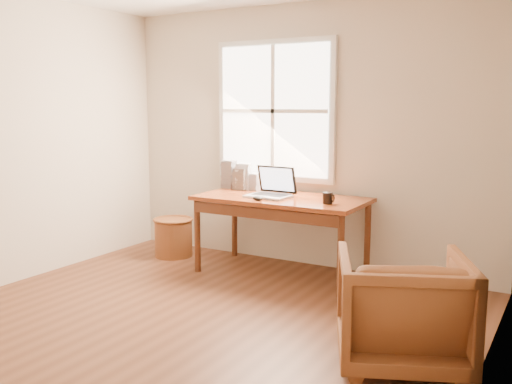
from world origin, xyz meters
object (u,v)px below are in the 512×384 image
Objects in this scene: laptop at (268,183)px; cd_stack_a at (243,176)px; wicker_stool at (173,238)px; coffee_mug at (328,198)px; desk at (281,199)px; armchair at (402,310)px.

laptop reaches higher than cd_stack_a.
coffee_mug is (1.82, -0.13, 0.60)m from wicker_stool.
laptop reaches higher than coffee_mug.
cd_stack_a is (-0.46, 0.31, -0.00)m from laptop.
armchair is (1.55, -1.36, -0.37)m from desk.
coffee_mug reaches higher than desk.
laptop is at bearing -4.36° from wicker_stool.
laptop reaches higher than desk.
wicker_stool is at bearing -180.00° from desk.
wicker_stool is at bearing -163.37° from cd_stack_a.
armchair is 2.92× the size of cd_stack_a.
cd_stack_a is (-0.56, 0.22, 0.16)m from desk.
laptop is (-1.64, 1.27, 0.53)m from armchair.
wicker_stool is (-2.85, 1.36, -0.16)m from armchair.
wicker_stool is at bearing 177.62° from laptop.
armchair is 2.05× the size of laptop.
desk is 5.89× the size of cd_stack_a.
wicker_stool is at bearing 171.99° from coffee_mug.
cd_stack_a is at bearing 158.04° from coffee_mug.
desk is at bearing 0.00° from wicker_stool.
desk is 0.54m from coffee_mug.
wicker_stool is 1.93m from coffee_mug.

